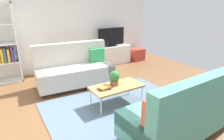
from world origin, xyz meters
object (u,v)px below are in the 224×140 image
bottle_0 (102,44)px  couch_green (182,112)px  coffee_table (117,87)px  couch_beige (75,69)px  potted_plant (114,78)px  tv (111,37)px  vase_0 (96,46)px  table_book_0 (104,88)px  bottle_2 (107,44)px  storage_trunk (137,54)px  bottle_1 (104,45)px  tv_console (111,55)px

bottle_0 → couch_green: bearing=-100.9°
coffee_table → couch_green: bearing=-78.7°
couch_beige → potted_plant: couch_beige is taller
tv → vase_0: size_ratio=7.22×
tv → bottle_0: (-0.38, -0.02, -0.20)m
potted_plant → table_book_0: potted_plant is taller
tv → bottle_2: (-0.18, -0.02, -0.21)m
couch_beige → storage_trunk: (2.91, 1.07, -0.22)m
couch_beige → vase_0: couch_beige is taller
bottle_0 → bottle_1: bottle_0 is taller
table_book_0 → tv_console: bearing=56.3°
tv_console → bottle_0: 0.58m
storage_trunk → bottle_1: 1.48m
bottle_1 → couch_green: bearing=-102.1°
bottle_1 → tv_console: bearing=7.8°
bottle_0 → potted_plant: bearing=-113.2°
potted_plant → vase_0: bearing=71.4°
potted_plant → bottle_1: 2.75m
table_book_0 → vase_0: vase_0 is taller
table_book_0 → vase_0: bearing=66.6°
tv → table_book_0: tv is taller
bottle_1 → table_book_0: bearing=-119.4°
tv_console → tv: bearing=-90.0°
table_book_0 → bottle_1: (1.43, 2.54, 0.28)m
couch_beige → storage_trunk: size_ratio=3.76×
potted_plant → bottle_0: (1.07, 2.49, 0.16)m
couch_beige → bottle_1: 1.92m
couch_green → table_book_0: bearing=109.8°
coffee_table → bottle_1: (1.14, 2.55, 0.32)m
vase_0 → bottle_1: 0.30m
couch_beige → potted_plant: size_ratio=6.25×
coffee_table → storage_trunk: storage_trunk is taller
tv_console → vase_0: vase_0 is taller
bottle_2 → storage_trunk: bearing=-2.7°
potted_plant → bottle_0: bottle_0 is taller
couch_green → table_book_0: 1.54m
couch_green → coffee_table: 1.45m
tv_console → vase_0: size_ratio=10.10×
table_book_0 → potted_plant: bearing=11.3°
tv → storage_trunk: (1.10, -0.08, -0.73)m
bottle_1 → tv: bearing=3.9°
couch_beige → table_book_0: couch_beige is taller
vase_0 → bottle_2: bearing=-12.6°
couch_green → tv_console: couch_green is taller
tv → table_book_0: 3.13m
coffee_table → bottle_2: bottle_2 is taller
couch_green → storage_trunk: size_ratio=3.71×
potted_plant → bottle_2: 2.80m
storage_trunk → bottle_0: bearing=177.7°
tv_console → table_book_0: tv_console is taller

